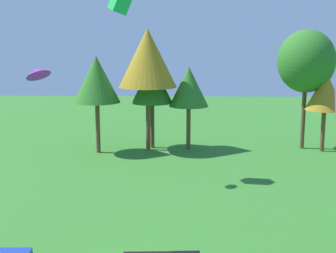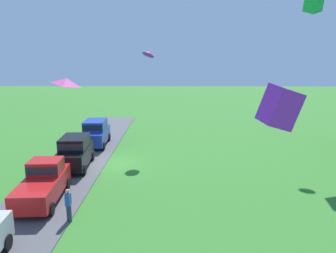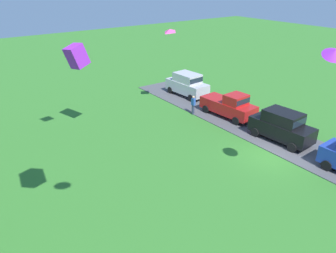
{
  "view_description": "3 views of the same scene",
  "coord_description": "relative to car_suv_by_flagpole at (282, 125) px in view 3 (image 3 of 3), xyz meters",
  "views": [
    {
      "loc": [
        1.62,
        -16.4,
        9.52
      ],
      "look_at": [
        1.03,
        3.4,
        5.73
      ],
      "focal_mm": 50.0,
      "sensor_mm": 36.0,
      "label": 1
    },
    {
      "loc": [
        23.38,
        4.68,
        8.09
      ],
      "look_at": [
        0.12,
        4.24,
        2.9
      ],
      "focal_mm": 35.0,
      "sensor_mm": 36.0,
      "label": 2
    },
    {
      "loc": [
        -11.72,
        16.99,
        11.24
      ],
      "look_at": [
        2.35,
        6.87,
        3.19
      ],
      "focal_mm": 35.0,
      "sensor_mm": 36.0,
      "label": 3
    }
  ],
  "objects": [
    {
      "name": "kite_box_low_drifter",
      "position": [
        9.64,
        11.22,
        4.75
      ],
      "size": [
        1.35,
        1.72,
        1.86
      ],
      "primitive_type": "cube",
      "rotation": [
        0.1,
        0.3,
        1.85
      ],
      "color": "purple"
    },
    {
      "name": "person_on_lawn",
      "position": [
        7.73,
        1.96,
        -0.42
      ],
      "size": [
        0.36,
        0.24,
        1.71
      ],
      "color": "#2D334C",
      "rests_on": "ground"
    },
    {
      "name": "car_suv_by_flagpole",
      "position": [
        0.0,
        0.0,
        0.0
      ],
      "size": [
        4.71,
        2.28,
        2.28
      ],
      "color": "black",
      "rests_on": "ground"
    },
    {
      "name": "kite_delta_topmost",
      "position": [
        -5.29,
        4.98,
        6.83
      ],
      "size": [
        1.47,
        1.47,
        0.77
      ],
      "primitive_type": "cone",
      "rotation": [
        -0.49,
        0.0,
        0.82
      ],
      "color": "purple"
    },
    {
      "name": "car_pickup_mid_row",
      "position": [
        5.4,
        -0.18,
        -0.19
      ],
      "size": [
        5.13,
        2.34,
        2.14
      ],
      "color": "red",
      "rests_on": "ground"
    },
    {
      "name": "ground_plane",
      "position": [
        -1.02,
        2.41,
        -1.3
      ],
      "size": [
        120.0,
        120.0,
        0.0
      ],
      "primitive_type": "plane",
      "color": "#337528"
    },
    {
      "name": "car_suv_near_entrance",
      "position": [
        11.85,
        -0.66,
        0.0
      ],
      "size": [
        4.72,
        2.3,
        2.28
      ],
      "color": "#B7B7BC",
      "rests_on": "ground"
    },
    {
      "name": "pavement_strip",
      "position": [
        -1.02,
        -0.19,
        -1.27
      ],
      "size": [
        36.0,
        4.4,
        0.06
      ],
      "primitive_type": "cube",
      "color": "#4C4C51",
      "rests_on": "ground"
    },
    {
      "name": "kite_diamond_high_right",
      "position": [
        9.84,
        2.99,
        5.74
      ],
      "size": [
        1.02,
        1.02,
        0.43
      ],
      "primitive_type": "pyramid",
      "rotation": [
        0.2,
        0.0,
        3.29
      ],
      "color": "#EA4C9E"
    }
  ]
}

